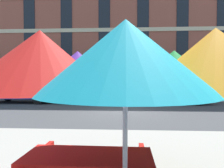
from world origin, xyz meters
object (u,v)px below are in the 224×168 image
(street_tree_left, at_px, (31,60))
(patio_umbrella, at_px, (125,65))
(sedan_green, at_px, (92,90))
(pickup_black, at_px, (169,89))
(pickup_blue, at_px, (19,89))
(street_tree_middle, at_px, (135,66))

(street_tree_left, xyz_separation_m, patio_umbrella, (8.45, -16.27, -1.41))
(sedan_green, distance_m, pickup_black, 5.43)
(sedan_green, distance_m, patio_umbrella, 12.95)
(pickup_black, distance_m, street_tree_left, 12.32)
(sedan_green, bearing_deg, pickup_blue, 180.00)
(pickup_black, bearing_deg, street_tree_middle, 125.50)
(sedan_green, relative_size, patio_umbrella, 1.33)
(street_tree_left, bearing_deg, sedan_green, -30.28)
(pickup_blue, height_order, patio_umbrella, patio_umbrella)
(street_tree_middle, bearing_deg, sedan_green, -135.61)
(street_tree_left, bearing_deg, pickup_black, -17.19)
(street_tree_middle, height_order, patio_umbrella, street_tree_middle)
(pickup_blue, xyz_separation_m, sedan_green, (5.44, -0.00, -0.08))
(pickup_blue, distance_m, sedan_green, 5.44)
(pickup_blue, relative_size, street_tree_middle, 1.19)
(sedan_green, distance_m, street_tree_left, 7.50)
(pickup_blue, distance_m, pickup_black, 10.88)
(street_tree_left, height_order, street_tree_middle, street_tree_left)
(street_tree_left, relative_size, street_tree_middle, 1.08)
(street_tree_left, bearing_deg, pickup_blue, -79.29)
(pickup_blue, xyz_separation_m, street_tree_middle, (8.64, 3.13, 1.77))
(sedan_green, relative_size, pickup_black, 0.86)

